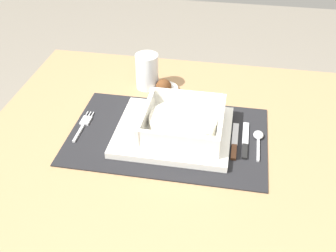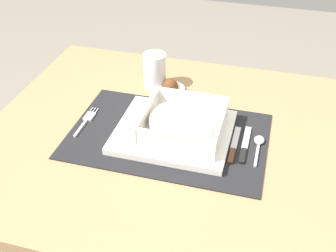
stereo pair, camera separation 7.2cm
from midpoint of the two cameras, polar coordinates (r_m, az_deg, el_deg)
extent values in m
cube|color=#A37A51|center=(1.02, -1.64, -1.93)|extent=(0.91, 0.77, 0.03)
cube|color=olive|center=(1.61, -13.19, -3.44)|extent=(0.05, 0.05, 0.72)
cube|color=olive|center=(1.52, 16.47, -6.86)|extent=(0.05, 0.05, 0.72)
cube|color=black|center=(1.00, -2.06, -1.37)|extent=(0.47, 0.30, 0.00)
cube|color=white|center=(1.00, -1.27, -0.72)|extent=(0.27, 0.23, 0.02)
cube|color=white|center=(0.99, -0.08, -0.27)|extent=(0.19, 0.19, 0.01)
cube|color=white|center=(0.99, -5.11, 1.47)|extent=(0.01, 0.19, 0.04)
cube|color=white|center=(0.96, 5.08, 0.41)|extent=(0.01, 0.19, 0.04)
cube|color=white|center=(0.90, -1.08, -2.24)|extent=(0.17, 0.01, 0.04)
cube|color=white|center=(1.05, 0.79, 3.71)|extent=(0.17, 0.01, 0.04)
cylinder|color=silver|center=(0.98, -0.08, 0.54)|extent=(0.16, 0.16, 0.02)
cube|color=silver|center=(1.03, -14.02, -0.99)|extent=(0.01, 0.07, 0.00)
cube|color=silver|center=(1.07, -13.00, 0.68)|extent=(0.02, 0.04, 0.00)
cylinder|color=silver|center=(1.09, -12.87, 1.54)|extent=(0.00, 0.02, 0.00)
cylinder|color=silver|center=(1.09, -12.49, 1.51)|extent=(0.00, 0.02, 0.00)
cylinder|color=silver|center=(1.09, -12.12, 1.47)|extent=(0.00, 0.02, 0.00)
cube|color=silver|center=(0.97, 10.07, -3.32)|extent=(0.01, 0.08, 0.00)
ellipsoid|color=silver|center=(1.01, 10.20, -1.25)|extent=(0.02, 0.03, 0.01)
cube|color=black|center=(0.96, 8.27, -3.49)|extent=(0.01, 0.05, 0.01)
cube|color=silver|center=(1.01, 8.51, -1.05)|extent=(0.01, 0.09, 0.00)
cube|color=#59331E|center=(0.95, 6.79, -3.60)|extent=(0.01, 0.05, 0.01)
cube|color=silver|center=(1.01, 7.11, -1.15)|extent=(0.01, 0.09, 0.00)
cylinder|color=white|center=(1.17, -4.64, 7.39)|extent=(0.06, 0.06, 0.10)
cylinder|color=gold|center=(1.18, -4.58, 6.25)|extent=(0.05, 0.05, 0.04)
cylinder|color=white|center=(1.17, -2.37, 4.93)|extent=(0.08, 0.08, 0.01)
sphere|color=#593319|center=(1.16, -2.39, 5.31)|extent=(0.04, 0.04, 0.04)
camera|label=1|loc=(0.04, -92.10, -1.54)|focal=44.86mm
camera|label=2|loc=(0.04, 87.90, 1.54)|focal=44.86mm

